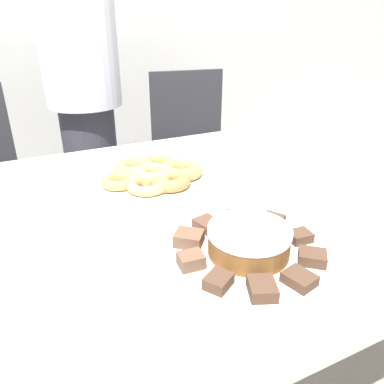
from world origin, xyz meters
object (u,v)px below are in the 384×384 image
at_px(plate_donuts, 153,182).
at_px(frosted_cake, 249,241).
at_px(person_standing, 84,92).
at_px(plate_cake, 248,255).
at_px(office_chair_right, 194,165).

bearing_deg(plate_donuts, frosted_cake, -83.69).
xyz_separation_m(person_standing, plate_donuts, (0.03, -0.80, -0.13)).
xyz_separation_m(plate_cake, frosted_cake, (0.00, 0.00, 0.03)).
bearing_deg(office_chair_right, plate_donuts, -115.17).
bearing_deg(plate_cake, office_chair_right, 68.98).
distance_m(plate_donuts, frosted_cake, 0.44).
relative_size(person_standing, frosted_cake, 9.60).
distance_m(plate_cake, plate_donuts, 0.43).
relative_size(plate_cake, frosted_cake, 1.99).
xyz_separation_m(person_standing, frosted_cake, (0.08, -1.23, -0.10)).
bearing_deg(plate_donuts, plate_cake, -83.69).
relative_size(office_chair_right, plate_donuts, 2.61).
bearing_deg(plate_cake, person_standing, 93.65).
height_order(office_chair_right, frosted_cake, office_chair_right).
height_order(person_standing, plate_donuts, person_standing).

